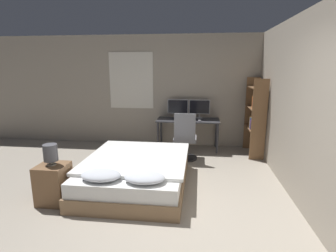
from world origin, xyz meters
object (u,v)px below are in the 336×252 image
at_px(monitor_left, 178,107).
at_px(keyboard, 188,121).
at_px(bed, 136,172).
at_px(bookshelf, 256,115).
at_px(office_chair, 185,141).
at_px(monitor_right, 199,108).
at_px(nightstand, 54,184).
at_px(bedside_lamp, 50,153).
at_px(computer_mouse, 200,121).
at_px(desk, 188,123).

height_order(monitor_left, keyboard, monitor_left).
bearing_deg(bed, bookshelf, 40.08).
bearing_deg(office_chair, bed, -117.52).
relative_size(monitor_left, monitor_right, 1.00).
bearing_deg(monitor_left, keyboard, -57.28).
bearing_deg(nightstand, office_chair, 48.84).
relative_size(office_chair, bookshelf, 0.60).
xyz_separation_m(keyboard, bookshelf, (1.49, -0.05, 0.18)).
relative_size(nightstand, monitor_left, 1.15).
bearing_deg(office_chair, monitor_left, 103.76).
distance_m(bedside_lamp, keyboard, 3.16).
height_order(monitor_left, computer_mouse, monitor_left).
distance_m(monitor_left, keyboard, 0.54).
xyz_separation_m(nightstand, bookshelf, (3.30, 2.54, 0.63)).
height_order(nightstand, monitor_left, monitor_left).
relative_size(nightstand, office_chair, 0.56).
xyz_separation_m(bedside_lamp, computer_mouse, (2.08, 2.59, -0.01)).
bearing_deg(desk, bookshelf, -9.68).
xyz_separation_m(nightstand, monitor_left, (1.54, 3.00, 0.70)).
height_order(keyboard, bookshelf, bookshelf).
height_order(bed, monitor_left, monitor_left).
distance_m(monitor_right, office_chair, 1.15).
height_order(desk, computer_mouse, computer_mouse).
distance_m(monitor_left, computer_mouse, 0.71).
distance_m(nightstand, keyboard, 3.19).
bearing_deg(monitor_left, bedside_lamp, -117.27).
bearing_deg(computer_mouse, bedside_lamp, -128.74).
relative_size(bedside_lamp, computer_mouse, 4.34).
relative_size(bedside_lamp, monitor_left, 0.61).
distance_m(bedside_lamp, desk, 3.33).
relative_size(keyboard, computer_mouse, 5.20).
distance_m(bedside_lamp, bookshelf, 4.16).
relative_size(nightstand, bookshelf, 0.34).
xyz_separation_m(bed, bookshelf, (2.24, 1.88, 0.68)).
relative_size(bed, bedside_lamp, 6.65).
relative_size(nightstand, monitor_right, 1.15).
distance_m(monitor_left, office_chair, 1.14).
bearing_deg(bed, bedside_lamp, -148.30).
bearing_deg(office_chair, desk, 88.03).
distance_m(bed, bookshelf, 3.00).
bearing_deg(keyboard, bookshelf, -2.02).
relative_size(bed, computer_mouse, 28.86).
distance_m(bed, bedside_lamp, 1.35).
height_order(monitor_right, bookshelf, bookshelf).
relative_size(desk, monitor_right, 2.94).
bearing_deg(computer_mouse, monitor_left, 142.67).
relative_size(monitor_left, bookshelf, 0.29).
xyz_separation_m(nightstand, computer_mouse, (2.08, 2.59, 0.46)).
relative_size(bed, desk, 1.38).
relative_size(desk, office_chair, 1.44).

